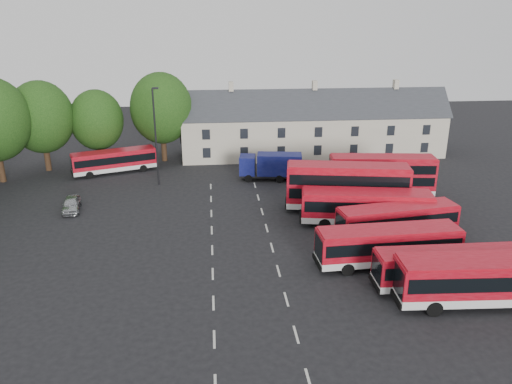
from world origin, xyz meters
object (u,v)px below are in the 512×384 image
Objects in this scene: bus_row_a at (487,277)px; bus_dd_south at (347,185)px; box_truck at (271,165)px; lamppost at (156,134)px; silver_car at (71,204)px.

bus_row_a is 1.01× the size of bus_dd_south.
lamppost is (-12.98, -0.58, 4.11)m from box_truck.
lamppost reaches higher than box_truck.
bus_dd_south is at bearing 108.64° from bus_row_a.
bus_dd_south is at bearing -27.23° from lamppost.
lamppost is at bearing 162.36° from bus_dd_south.
lamppost reaches higher than bus_dd_south.
bus_dd_south is 2.96× the size of silver_car.
box_truck is 13.63m from lamppost.
bus_row_a is at bearing -40.09° from silver_car.
box_truck is (-6.13, 10.41, -0.98)m from bus_dd_south.
silver_car is (-27.01, 2.67, -2.05)m from bus_dd_south.
bus_dd_south reaches higher than box_truck.
lamppost is at bearing -169.26° from box_truck.
box_truck reaches higher than silver_car.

